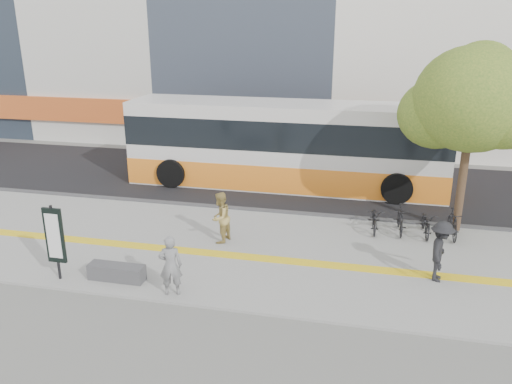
% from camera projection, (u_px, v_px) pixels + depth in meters
% --- Properties ---
extents(ground, '(120.00, 120.00, 0.00)m').
position_uv_depth(ground, '(218.00, 272.00, 14.91)').
color(ground, slate).
rests_on(ground, ground).
extents(sidewalk, '(40.00, 7.00, 0.08)m').
position_uv_depth(sidewalk, '(232.00, 249.00, 16.28)').
color(sidewalk, gray).
rests_on(sidewalk, ground).
extents(tactile_strip, '(40.00, 0.45, 0.01)m').
position_uv_depth(tactile_strip, '(228.00, 255.00, 15.80)').
color(tactile_strip, yellow).
rests_on(tactile_strip, sidewalk).
extents(street, '(40.00, 8.00, 0.06)m').
position_uv_depth(street, '(275.00, 181.00, 23.21)').
color(street, black).
rests_on(street, ground).
extents(curb, '(40.00, 0.25, 0.14)m').
position_uv_depth(curb, '(256.00, 211.00, 19.50)').
color(curb, '#3D3D3F').
rests_on(curb, ground).
extents(bench, '(1.60, 0.45, 0.45)m').
position_uv_depth(bench, '(117.00, 272.00, 14.24)').
color(bench, '#3D3D3F').
rests_on(bench, sidewalk).
extents(signboard, '(0.55, 0.10, 2.20)m').
position_uv_depth(signboard, '(55.00, 237.00, 13.95)').
color(signboard, black).
rests_on(signboard, sidewalk).
extents(street_tree, '(4.40, 3.80, 6.31)m').
position_uv_depth(street_tree, '(472.00, 101.00, 16.41)').
color(street_tree, '#39251A').
rests_on(street_tree, sidewalk).
extents(bus, '(13.58, 3.22, 3.62)m').
position_uv_depth(bus, '(285.00, 147.00, 22.09)').
color(bus, silver).
rests_on(bus, street).
extents(bicycle_row, '(3.10, 1.65, 0.95)m').
position_uv_depth(bicycle_row, '(412.00, 221.00, 17.25)').
color(bicycle_row, black).
rests_on(bicycle_row, sidewalk).
extents(seated_woman, '(0.70, 0.56, 1.67)m').
position_uv_depth(seated_woman, '(171.00, 265.00, 13.30)').
color(seated_woman, black).
rests_on(seated_woman, sidewalk).
extents(pedestrian_tan, '(0.82, 0.95, 1.69)m').
position_uv_depth(pedestrian_tan, '(220.00, 218.00, 16.49)').
color(pedestrian_tan, '#A9914D').
rests_on(pedestrian_tan, sidewalk).
extents(pedestrian_dark, '(0.84, 1.23, 1.75)m').
position_uv_depth(pedestrian_dark, '(441.00, 251.00, 14.02)').
color(pedestrian_dark, black).
rests_on(pedestrian_dark, sidewalk).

